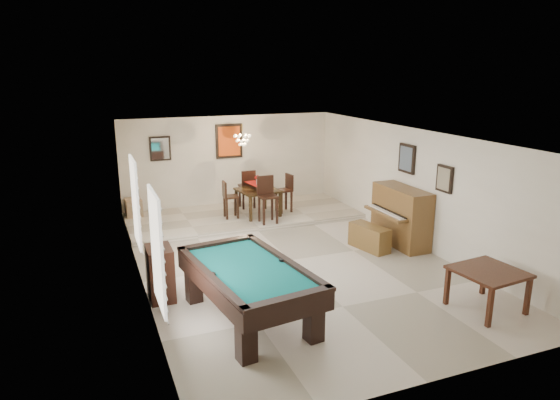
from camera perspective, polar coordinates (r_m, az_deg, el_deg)
ground_plane at (r=10.47m, az=1.22°, el=-6.94°), size 6.00×9.00×0.02m
wall_back at (r=14.21m, az=-5.83°, el=4.34°), size 6.00×0.04×2.60m
wall_front at (r=6.39m, az=17.39°, el=-9.66°), size 6.00×0.04×2.60m
wall_left at (r=9.34m, az=-15.95°, el=-1.73°), size 0.04×9.00×2.60m
wall_right at (r=11.52m, az=15.14°, el=1.42°), size 0.04×9.00×2.60m
ceiling at (r=9.80m, az=1.31°, el=7.38°), size 6.00×9.00×0.04m
dining_step at (r=13.33m, az=-4.21°, el=-1.81°), size 6.00×2.50×0.12m
window_left_front at (r=7.23m, az=-13.88°, el=-5.61°), size 0.06×1.00×1.70m
window_left_rear at (r=9.90m, az=-16.20°, el=-0.23°), size 0.06×1.00×1.70m
pool_table at (r=8.00m, az=-3.57°, el=-10.65°), size 1.75×2.78×0.87m
square_table at (r=8.99m, az=22.55°, el=-9.46°), size 1.10×1.10×0.69m
upright_piano at (r=11.44m, az=13.02°, el=-1.89°), size 0.88×1.57×1.31m
piano_bench at (r=11.16m, az=10.18°, el=-4.23°), size 0.58×1.03×0.54m
apothecary_chest at (r=8.88m, az=-13.52°, el=-8.15°), size 0.42×0.62×0.94m
dining_table at (r=13.08m, az=-2.53°, el=0.02°), size 1.11×1.11×0.81m
flower_vase at (r=12.96m, az=-2.56°, el=2.32°), size 0.19×0.19×0.26m
dining_chair_south at (r=12.36m, az=-1.39°, el=-0.01°), size 0.43×0.43×1.17m
dining_chair_north at (r=13.77m, az=-3.82°, el=1.31°), size 0.40×0.40×1.07m
dining_chair_west at (r=12.87m, az=-5.64°, el=0.05°), size 0.38×0.38×0.96m
dining_chair_east at (r=13.35m, az=0.44°, el=0.78°), size 0.42×0.42×1.02m
corner_bench at (r=13.60m, az=-16.40°, el=-0.81°), size 0.43×0.52×0.45m
chandelier at (r=12.83m, az=-4.32°, el=7.32°), size 0.44×0.44×0.60m
back_painting at (r=14.07m, az=-5.85°, el=6.72°), size 0.75×0.06×0.95m
back_mirror at (r=13.70m, az=-13.54°, el=5.74°), size 0.55×0.06×0.65m
right_picture_upper at (r=11.62m, az=14.31°, el=4.61°), size 0.06×0.55×0.65m
right_picture_lower at (r=10.65m, az=18.30°, el=2.31°), size 0.06×0.45×0.55m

